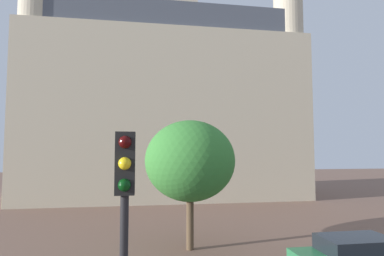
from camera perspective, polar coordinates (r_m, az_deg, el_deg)
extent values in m
cube|color=beige|center=(32.00, -4.64, 1.69)|extent=(26.27, 10.22, 15.54)
cube|color=#4C515B|center=(34.10, -4.55, 16.86)|extent=(24.17, 9.40, 2.40)
cube|color=beige|center=(33.44, -4.26, 13.60)|extent=(5.20, 5.20, 29.43)
cylinder|color=beige|center=(29.94, -26.93, 5.09)|extent=(2.80, 2.80, 18.20)
cylinder|color=beige|center=(31.93, 17.35, 5.86)|extent=(2.80, 2.80, 19.94)
cube|color=black|center=(13.25, 27.62, -18.22)|extent=(2.47, 1.56, 0.54)
cube|color=black|center=(4.66, -12.03, -6.25)|extent=(0.28, 0.24, 0.90)
sphere|color=#390606|center=(4.52, -12.05, -2.51)|extent=(0.18, 0.18, 0.18)
sphere|color=yellow|center=(4.53, -12.11, -6.31)|extent=(0.18, 0.18, 0.18)
sphere|color=#06330C|center=(4.55, -12.17, -10.09)|extent=(0.18, 0.18, 0.18)
cylinder|color=brown|center=(15.13, -0.36, -16.87)|extent=(0.34, 0.34, 2.38)
ellipsoid|color=#387F33|center=(14.76, -0.36, -5.93)|extent=(4.20, 4.20, 3.78)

